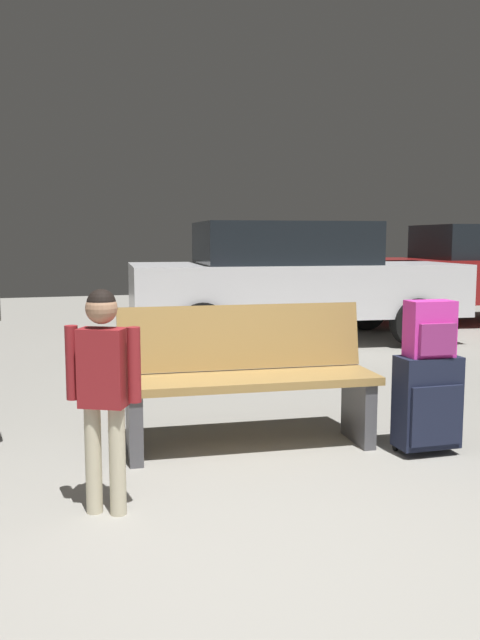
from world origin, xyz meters
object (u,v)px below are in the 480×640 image
at_px(backpack_bright, 430,329).
at_px(parked_car_near, 291,278).
at_px(child, 103,377).
at_px(suitcase, 428,402).
at_px(bench, 248,378).

height_order(backpack_bright, parked_car_near, parked_car_near).
distance_m(backpack_bright, child, 2.00).
height_order(suitcase, backpack_bright, backpack_bright).
xyz_separation_m(bench, backpack_bright, (1.00, -0.47, 0.33)).
xyz_separation_m(bench, parked_car_near, (1.84, 3.96, 0.36)).
bearing_deg(backpack_bright, bench, 154.92).
xyz_separation_m(suitcase, parked_car_near, (0.83, 4.43, 0.48)).
relative_size(suitcase, child, 0.56).
bearing_deg(suitcase, child, -170.59).
relative_size(bench, child, 1.51).
bearing_deg(parked_car_near, suitcase, -100.66).
height_order(bench, parked_car_near, parked_car_near).
bearing_deg(bench, parked_car_near, 65.13).
distance_m(suitcase, child, 2.03).
height_order(bench, backpack_bright, backpack_bright).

